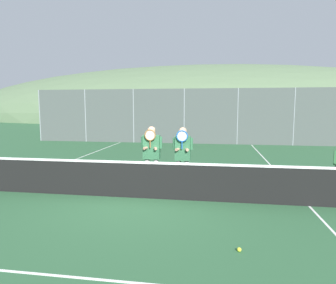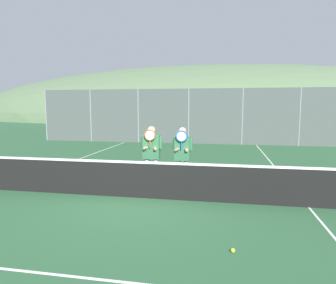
% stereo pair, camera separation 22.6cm
% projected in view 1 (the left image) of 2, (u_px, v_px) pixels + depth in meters
% --- Properties ---
extents(ground_plane, '(120.00, 120.00, 0.00)m').
position_uv_depth(ground_plane, '(138.00, 198.00, 7.40)').
color(ground_plane, '#2D5B38').
extents(hill_distant, '(101.88, 56.60, 19.81)m').
position_uv_depth(hill_distant, '(206.00, 118.00, 60.91)').
color(hill_distant, '#5B7551').
rests_on(hill_distant, ground_plane).
extents(clubhouse_building, '(18.79, 5.50, 3.39)m').
position_uv_depth(clubhouse_building, '(200.00, 113.00, 25.14)').
color(clubhouse_building, beige).
rests_on(clubhouse_building, ground_plane).
extents(fence_back, '(19.06, 0.06, 3.32)m').
position_uv_depth(fence_back, '(184.00, 116.00, 18.12)').
color(fence_back, gray).
rests_on(fence_back, ground_plane).
extents(tennis_net, '(10.78, 0.09, 1.02)m').
position_uv_depth(tennis_net, '(137.00, 179.00, 7.34)').
color(tennis_net, gray).
rests_on(tennis_net, ground_plane).
extents(court_line_left_sideline, '(0.05, 16.00, 0.01)m').
position_uv_depth(court_line_left_sideline, '(52.00, 168.00, 10.96)').
color(court_line_left_sideline, white).
rests_on(court_line_left_sideline, ground_plane).
extents(court_line_right_sideline, '(0.05, 16.00, 0.01)m').
position_uv_depth(court_line_right_sideline, '(281.00, 176.00, 9.73)').
color(court_line_right_sideline, white).
rests_on(court_line_right_sideline, ground_plane).
extents(court_line_service_near, '(8.01, 0.05, 0.01)m').
position_uv_depth(court_line_service_near, '(70.00, 277.00, 3.97)').
color(court_line_service_near, white).
rests_on(court_line_service_near, ground_plane).
extents(player_leftmost, '(0.59, 0.34, 1.71)m').
position_uv_depth(player_leftmost, '(152.00, 152.00, 8.17)').
color(player_leftmost, white).
rests_on(player_leftmost, ground_plane).
extents(player_center_left, '(0.54, 0.34, 1.70)m').
position_uv_depth(player_center_left, '(183.00, 153.00, 7.97)').
color(player_center_left, white).
rests_on(player_center_left, ground_plane).
extents(car_far_left, '(4.66, 2.04, 1.70)m').
position_uv_depth(car_far_left, '(117.00, 126.00, 21.62)').
color(car_far_left, slate).
rests_on(car_far_left, ground_plane).
extents(car_left_of_center, '(4.06, 1.91, 1.67)m').
position_uv_depth(car_left_of_center, '(186.00, 126.00, 21.06)').
color(car_left_of_center, silver).
rests_on(car_left_of_center, ground_plane).
extents(car_center, '(4.01, 2.02, 1.71)m').
position_uv_depth(car_center, '(254.00, 127.00, 20.14)').
color(car_center, navy).
rests_on(car_center, ground_plane).
extents(tennis_ball_on_court, '(0.07, 0.07, 0.07)m').
position_uv_depth(tennis_ball_on_court, '(239.00, 250.00, 4.66)').
color(tennis_ball_on_court, '#CCDB33').
rests_on(tennis_ball_on_court, ground_plane).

